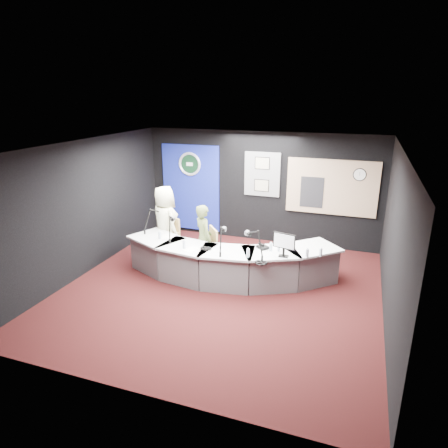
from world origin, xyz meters
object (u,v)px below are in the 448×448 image
(armchair_left, at_px, (166,240))
(person_man, at_px, (165,223))
(person_woman, at_px, (204,239))
(broadcast_desk, at_px, (227,262))
(armchair_right, at_px, (204,251))

(armchair_left, bearing_deg, person_man, 0.00)
(person_man, xyz_separation_m, person_woman, (1.09, -0.37, -0.11))
(broadcast_desk, relative_size, armchair_right, 4.77)
(broadcast_desk, relative_size, armchair_left, 4.92)
(broadcast_desk, bearing_deg, person_man, 162.03)
(armchair_left, relative_size, person_man, 0.53)
(armchair_right, bearing_deg, person_man, -147.13)
(armchair_right, bearing_deg, armchair_left, -147.13)
(person_man, distance_m, person_woman, 1.16)
(broadcast_desk, bearing_deg, person_woman, 163.30)
(broadcast_desk, relative_size, person_man, 2.62)
(person_woman, bearing_deg, armchair_right, -0.00)
(broadcast_desk, xyz_separation_m, armchair_left, (-1.67, 0.54, 0.08))
(broadcast_desk, xyz_separation_m, person_woman, (-0.58, 0.17, 0.37))
(armchair_right, distance_m, person_woman, 0.28)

